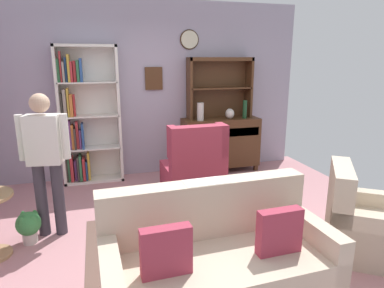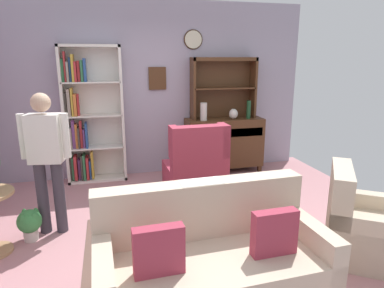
{
  "view_description": "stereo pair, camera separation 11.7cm",
  "coord_description": "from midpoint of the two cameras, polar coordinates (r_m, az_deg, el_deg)",
  "views": [
    {
      "loc": [
        -0.93,
        -3.37,
        1.9
      ],
      "look_at": [
        0.1,
        0.2,
        0.95
      ],
      "focal_mm": 31.4,
      "sensor_mm": 36.0,
      "label": 1
    },
    {
      "loc": [
        -0.82,
        -3.4,
        1.9
      ],
      "look_at": [
        0.1,
        0.2,
        0.95
      ],
      "focal_mm": 31.4,
      "sensor_mm": 36.0,
      "label": 2
    }
  ],
  "objects": [
    {
      "name": "ground_plane",
      "position": [
        3.98,
        -1.47,
        -14.32
      ],
      "size": [
        5.4,
        4.6,
        0.02
      ],
      "primitive_type": "cube",
      "color": "#B27A7F"
    },
    {
      "name": "wall_back",
      "position": [
        5.61,
        -7.11,
        9.15
      ],
      "size": [
        5.0,
        0.09,
        2.8
      ],
      "color": "#A399AD",
      "rests_on": "ground_plane"
    },
    {
      "name": "area_rug",
      "position": [
        3.77,
        2.78,
        -15.81
      ],
      "size": [
        2.66,
        1.61,
        0.01
      ],
      "primitive_type": "cube",
      "color": "brown",
      "rests_on": "ground_plane"
    },
    {
      "name": "bookshelf",
      "position": [
        5.41,
        -18.4,
        4.14
      ],
      "size": [
        0.9,
        0.3,
        2.1
      ],
      "color": "silver",
      "rests_on": "ground_plane"
    },
    {
      "name": "sideboard",
      "position": [
        5.77,
        4.28,
        0.33
      ],
      "size": [
        1.3,
        0.45,
        0.92
      ],
      "color": "#4C2D19",
      "rests_on": "ground_plane"
    },
    {
      "name": "sideboard_hutch",
      "position": [
        5.71,
        4.09,
        10.87
      ],
      "size": [
        1.1,
        0.26,
        1.0
      ],
      "color": "#4C2D19",
      "rests_on": "sideboard"
    },
    {
      "name": "vase_tall",
      "position": [
        5.46,
        0.82,
        5.52
      ],
      "size": [
        0.11,
        0.11,
        0.29
      ],
      "primitive_type": "cylinder",
      "color": "beige",
      "rests_on": "sideboard"
    },
    {
      "name": "vase_round",
      "position": [
        5.65,
        5.85,
        5.14
      ],
      "size": [
        0.15,
        0.15,
        0.17
      ],
      "primitive_type": "ellipsoid",
      "color": "beige",
      "rests_on": "sideboard"
    },
    {
      "name": "bottle_wine",
      "position": [
        5.72,
        8.38,
        5.86
      ],
      "size": [
        0.07,
        0.07,
        0.3
      ],
      "primitive_type": "cylinder",
      "color": "#194223",
      "rests_on": "sideboard"
    },
    {
      "name": "couch_floral",
      "position": [
        2.86,
        2.9,
        -19.4
      ],
      "size": [
        1.83,
        0.91,
        0.9
      ],
      "color": "beige",
      "rests_on": "ground_plane"
    },
    {
      "name": "armchair_floral",
      "position": [
        3.79,
        26.48,
        -12.37
      ],
      "size": [
        1.07,
        1.06,
        0.88
      ],
      "color": "beige",
      "rests_on": "ground_plane"
    },
    {
      "name": "wingback_chair",
      "position": [
        4.72,
        -0.37,
        -4.39
      ],
      "size": [
        0.8,
        0.82,
        1.05
      ],
      "color": "#A33347",
      "rests_on": "ground_plane"
    },
    {
      "name": "potted_plant_small",
      "position": [
        4.03,
        -26.76,
        -12.2
      ],
      "size": [
        0.25,
        0.25,
        0.35
      ],
      "color": "beige",
      "rests_on": "ground_plane"
    },
    {
      "name": "person_reading",
      "position": [
        3.88,
        -24.45,
        -1.79
      ],
      "size": [
        0.53,
        0.25,
        1.56
      ],
      "color": "#38333D",
      "rests_on": "ground_plane"
    },
    {
      "name": "coffee_table",
      "position": [
        3.46,
        1.21,
        -12.15
      ],
      "size": [
        0.8,
        0.5,
        0.42
      ],
      "color": "#4C2D19",
      "rests_on": "ground_plane"
    },
    {
      "name": "book_stack",
      "position": [
        3.45,
        1.19,
        -10.45
      ],
      "size": [
        0.19,
        0.16,
        0.07
      ],
      "color": "#CC7233",
      "rests_on": "coffee_table"
    }
  ]
}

